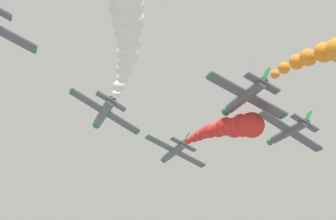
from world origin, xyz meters
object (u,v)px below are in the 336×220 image
airplane_left_inner (104,112)px  airplane_left_outer (245,96)px  airplane_right_inner (289,132)px  airplane_lead (174,151)px

airplane_left_inner → airplane_left_outer: 17.48m
airplane_right_inner → airplane_left_outer: 16.86m
airplane_left_outer → airplane_right_inner: bearing=46.4°
airplane_right_inner → airplane_left_outer: airplane_right_inner is taller
airplane_lead → airplane_left_inner: size_ratio=1.00×
airplane_lead → airplane_left_outer: 24.21m
airplane_lead → airplane_right_inner: airplane_right_inner is taller
airplane_left_outer → airplane_left_inner: bearing=138.9°
airplane_lead → airplane_left_inner: airplane_left_inner is taller
airplane_right_inner → airplane_lead: bearing=135.4°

